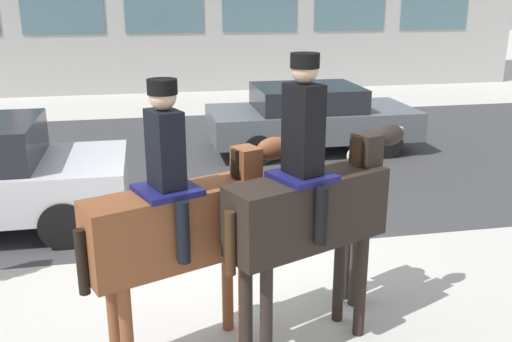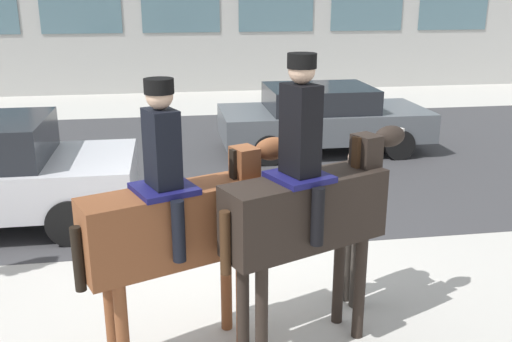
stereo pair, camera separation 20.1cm
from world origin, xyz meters
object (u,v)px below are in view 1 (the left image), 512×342
Objects in this scene: mounted_horse_lead at (181,220)px; mounted_horse_companion at (311,203)px; street_car_far_lane at (310,117)px; pedestrian_bystander at (353,213)px.

mounted_horse_companion is at bearing -24.63° from mounted_horse_lead.
mounted_horse_companion is 7.04m from street_car_far_lane.
mounted_horse_companion is (1.13, -0.05, 0.09)m from mounted_horse_lead.
street_car_far_lane is at bearing 43.01° from mounted_horse_lead.
mounted_horse_companion reaches higher than mounted_horse_lead.
pedestrian_bystander is 0.41× the size of street_car_far_lane.
pedestrian_bystander is (1.79, 0.61, -0.32)m from mounted_horse_lead.
mounted_horse_lead is 7.39m from street_car_far_lane.
pedestrian_bystander reaches higher than street_car_far_lane.
mounted_horse_companion is at bearing -106.39° from street_car_far_lane.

